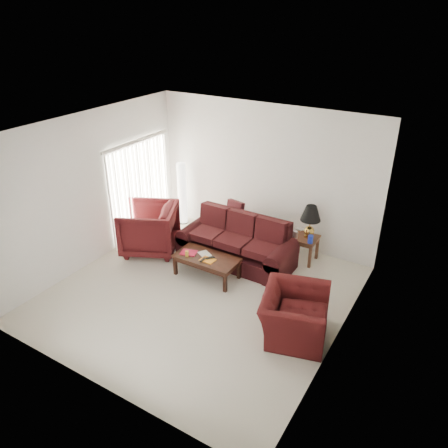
# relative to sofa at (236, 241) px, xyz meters

# --- Properties ---
(floor) EXTENTS (5.00, 5.00, 0.00)m
(floor) POSITION_rel_sofa_xyz_m (-0.02, -1.28, -0.48)
(floor) COLOR beige
(floor) RESTS_ON ground
(blinds) EXTENTS (0.10, 2.00, 2.16)m
(blinds) POSITION_rel_sofa_xyz_m (-2.44, 0.02, 0.60)
(blinds) COLOR silver
(blinds) RESTS_ON ground
(sofa) EXTENTS (2.37, 1.09, 0.95)m
(sofa) POSITION_rel_sofa_xyz_m (0.00, 0.00, 0.00)
(sofa) COLOR black
(sofa) RESTS_ON ground
(throw_pillow) EXTENTS (0.43, 0.26, 0.41)m
(throw_pillow) POSITION_rel_sofa_xyz_m (-0.50, 0.83, 0.25)
(throw_pillow) COLOR black
(throw_pillow) RESTS_ON sofa
(end_table) EXTENTS (0.51, 0.51, 0.54)m
(end_table) POSITION_rel_sofa_xyz_m (1.16, 0.78, -0.21)
(end_table) COLOR #451D17
(end_table) RESTS_ON ground
(table_lamp) EXTENTS (0.47, 0.47, 0.68)m
(table_lamp) POSITION_rel_sofa_xyz_m (1.21, 0.83, 0.40)
(table_lamp) COLOR gold
(table_lamp) RESTS_ON end_table
(clock) EXTENTS (0.16, 0.10, 0.15)m
(clock) POSITION_rel_sofa_xyz_m (0.97, 0.65, 0.13)
(clock) COLOR silver
(clock) RESTS_ON end_table
(blue_canister) EXTENTS (0.12, 0.12, 0.16)m
(blue_canister) POSITION_rel_sofa_xyz_m (1.33, 0.60, 0.14)
(blue_canister) COLOR #1C32BA
(blue_canister) RESTS_ON end_table
(picture_frame) EXTENTS (0.16, 0.18, 0.05)m
(picture_frame) POSITION_rel_sofa_xyz_m (0.98, 0.89, 0.14)
(picture_frame) COLOR silver
(picture_frame) RESTS_ON end_table
(floor_lamp) EXTENTS (0.31, 0.31, 1.51)m
(floor_lamp) POSITION_rel_sofa_xyz_m (-1.98, 0.92, 0.28)
(floor_lamp) COLOR silver
(floor_lamp) RESTS_ON ground
(armchair_left) EXTENTS (1.49, 1.48, 1.03)m
(armchair_left) POSITION_rel_sofa_xyz_m (-1.80, -0.52, 0.04)
(armchair_left) COLOR #3E0E10
(armchair_left) RESTS_ON ground
(armchair_right) EXTENTS (1.27, 1.37, 0.74)m
(armchair_right) POSITION_rel_sofa_xyz_m (1.86, -1.41, -0.11)
(armchair_right) COLOR #3C0D0E
(armchair_right) RESTS_ON ground
(coffee_table) EXTENTS (1.37, 1.06, 0.43)m
(coffee_table) POSITION_rel_sofa_xyz_m (-0.22, -0.74, -0.26)
(coffee_table) COLOR black
(coffee_table) RESTS_ON ground
(magazine_red) EXTENTS (0.35, 0.29, 0.02)m
(magazine_red) POSITION_rel_sofa_xyz_m (-0.59, -0.79, -0.04)
(magazine_red) COLOR red
(magazine_red) RESTS_ON coffee_table
(magazine_white) EXTENTS (0.31, 0.28, 0.01)m
(magazine_white) POSITION_rel_sofa_xyz_m (-0.30, -0.68, -0.04)
(magazine_white) COLOR silver
(magazine_white) RESTS_ON coffee_table
(magazine_orange) EXTENTS (0.28, 0.21, 0.02)m
(magazine_orange) POSITION_rel_sofa_xyz_m (-0.13, -0.83, -0.04)
(magazine_orange) COLOR orange
(magazine_orange) RESTS_ON coffee_table
(remote_a) EXTENTS (0.05, 0.15, 0.02)m
(remote_a) POSITION_rel_sofa_xyz_m (-0.20, -0.90, -0.02)
(remote_a) COLOR black
(remote_a) RESTS_ON coffee_table
(remote_b) EXTENTS (0.14, 0.16, 0.02)m
(remote_b) POSITION_rel_sofa_xyz_m (-0.12, -0.77, -0.02)
(remote_b) COLOR black
(remote_b) RESTS_ON coffee_table
(yellow_glass) EXTENTS (0.07, 0.07, 0.11)m
(yellow_glass) POSITION_rel_sofa_xyz_m (-0.55, -0.91, 0.01)
(yellow_glass) COLOR yellow
(yellow_glass) RESTS_ON coffee_table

